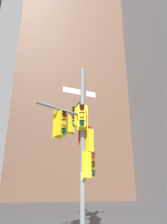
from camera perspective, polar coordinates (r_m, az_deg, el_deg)
name	(u,v)px	position (r m, az deg, el deg)	size (l,w,h in m)	color
building_mid_block	(79,66)	(36.23, -1.39, 12.97)	(17.40, 17.40, 42.38)	brown
signal_pole_assembly	(79,134)	(9.06, -1.40, -6.25)	(2.73, 4.22, 7.34)	gray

